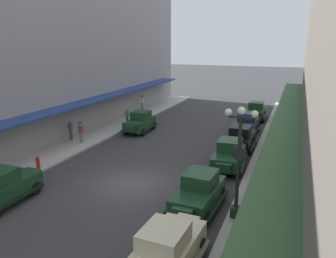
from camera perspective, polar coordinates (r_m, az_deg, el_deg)
The scene contains 18 objects.
ground_plane at distance 19.44m, azimuth -6.58°, elevation -9.38°, with size 200.00×200.00×0.00m, color #38383A.
sidewalk_left at distance 23.68m, azimuth -22.93°, elevation -5.80°, with size 3.00×60.00×0.15m, color #B7B5AD.
sidewalk_right at distance 17.48m, azimuth 16.26°, elevation -12.56°, with size 3.00×60.00×0.15m, color #B7B5AD.
parked_car_0 at distance 25.68m, azimuth 12.47°, elevation -1.34°, with size 2.18×4.28×1.84m.
parked_car_1 at distance 30.11m, azimuth -4.84°, elevation 1.34°, with size 2.31×4.32×1.84m.
parked_car_2 at distance 21.68m, azimuth 10.52°, elevation -4.26°, with size 2.28×4.31×1.84m.
parked_car_3 at distance 18.71m, azimuth -26.85°, elevation -8.83°, with size 2.25×4.30×1.84m.
parked_car_4 at distance 35.88m, azimuth 14.93°, elevation 3.08°, with size 2.15×4.26×1.84m.
parked_car_5 at distance 12.28m, azimuth -0.23°, elevation -19.92°, with size 2.28×4.31×1.84m.
parked_car_6 at distance 16.34m, azimuth 5.36°, elevation -10.60°, with size 2.30×4.32×1.84m.
parked_car_7 at distance 30.25m, azimuth 13.42°, elevation 1.05°, with size 2.28×4.31×1.84m.
lamp_post_with_clock at distance 14.81m, azimuth 12.14°, elevation -5.06°, with size 1.42×0.44×5.16m.
fire_hydrant at distance 22.49m, azimuth -21.61°, elevation -5.41°, with size 0.24×0.24×0.82m.
pedestrian_0 at distance 39.21m, azimuth -4.47°, elevation 4.61°, with size 0.36×0.28×1.67m.
pedestrian_1 at distance 25.87m, azimuth 20.31°, elevation -1.65°, with size 0.36×0.28×1.67m.
pedestrian_2 at distance 27.95m, azimuth -16.51°, elevation -0.20°, with size 0.36×0.24×1.64m.
pedestrian_3 at distance 31.99m, azimuth -7.07°, elevation 2.16°, with size 0.36×0.24×1.64m.
pedestrian_4 at distance 26.94m, azimuth -14.87°, elevation -0.58°, with size 0.36×0.28×1.67m.
Camera 1 is at (8.50, -15.58, 7.94)m, focal length 35.20 mm.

